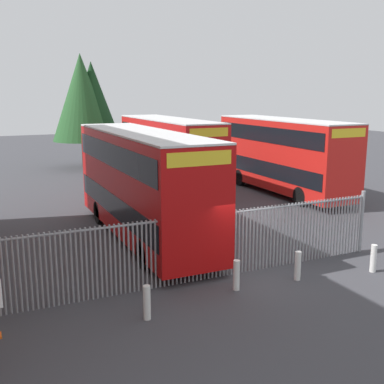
{
  "coord_description": "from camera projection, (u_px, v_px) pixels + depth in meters",
  "views": [
    {
      "loc": [
        -7.8,
        -12.9,
        5.92
      ],
      "look_at": [
        0.0,
        4.0,
        2.0
      ],
      "focal_mm": 44.17,
      "sensor_mm": 36.0,
      "label": 1
    }
  ],
  "objects": [
    {
      "name": "tree_short_side",
      "position": [
        82.0,
        98.0,
        36.86
      ],
      "size": [
        4.71,
        4.71,
        8.92
      ],
      "color": "#4C3823",
      "rests_on": "ground"
    },
    {
      "name": "palisade_fence",
      "position": [
        199.0,
        245.0,
        14.98
      ],
      "size": [
        13.72,
        0.14,
        2.35
      ],
      "color": "gray",
      "rests_on": "ground"
    },
    {
      "name": "bollard_far_right",
      "position": [
        373.0,
        258.0,
        15.83
      ],
      "size": [
        0.2,
        0.2,
        0.95
      ],
      "primitive_type": "cylinder",
      "color": "silver",
      "rests_on": "ground"
    },
    {
      "name": "tree_tall_back",
      "position": [
        92.0,
        101.0,
        37.54
      ],
      "size": [
        4.31,
        4.31,
        8.34
      ],
      "color": "#4C3823",
      "rests_on": "ground"
    },
    {
      "name": "bollard_center_front",
      "position": [
        236.0,
        275.0,
        14.38
      ],
      "size": [
        0.2,
        0.2,
        0.95
      ],
      "primitive_type": "cylinder",
      "color": "silver",
      "rests_on": "ground"
    },
    {
      "name": "double_decker_bus_behind_fence_left",
      "position": [
        282.0,
        153.0,
        28.08
      ],
      "size": [
        2.54,
        10.81,
        4.42
      ],
      "color": "red",
      "rests_on": "ground"
    },
    {
      "name": "ground_plane",
      "position": [
        158.0,
        217.0,
        22.98
      ],
      "size": [
        100.0,
        100.0,
        0.0
      ],
      "primitive_type": "plane",
      "color": "#3D3D42"
    },
    {
      "name": "bollard_near_right",
      "position": [
        298.0,
        266.0,
        15.15
      ],
      "size": [
        0.2,
        0.2,
        0.95
      ],
      "primitive_type": "cylinder",
      "color": "silver",
      "rests_on": "ground"
    },
    {
      "name": "double_decker_bus_behind_fence_right",
      "position": [
        168.0,
        152.0,
        28.37
      ],
      "size": [
        2.54,
        10.81,
        4.42
      ],
      "color": "red",
      "rests_on": "ground"
    },
    {
      "name": "double_decker_bus_near_gate",
      "position": [
        142.0,
        181.0,
        19.14
      ],
      "size": [
        2.54,
        10.81,
        4.42
      ],
      "color": "#B70C0C",
      "rests_on": "ground"
    },
    {
      "name": "bollard_near_left",
      "position": [
        147.0,
        303.0,
        12.5
      ],
      "size": [
        0.2,
        0.2,
        0.95
      ],
      "primitive_type": "cylinder",
      "color": "silver",
      "rests_on": "ground"
    }
  ]
}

